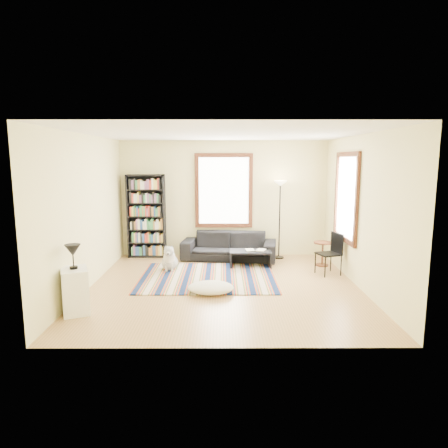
{
  "coord_description": "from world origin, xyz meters",
  "views": [
    {
      "loc": [
        -0.03,
        -7.21,
        2.35
      ],
      "look_at": [
        0.0,
        0.5,
        1.1
      ],
      "focal_mm": 32.0,
      "sensor_mm": 36.0,
      "label": 1
    }
  ],
  "objects_px": {
    "bookshelf": "(146,216)",
    "floor_lamp": "(280,220)",
    "coffee_table": "(250,258)",
    "floor_cushion": "(211,288)",
    "side_table": "(322,254)",
    "white_cabinet": "(75,291)",
    "dog": "(170,257)",
    "sofa": "(229,246)",
    "folding_chair": "(328,254)"
  },
  "relations": [
    {
      "from": "side_table",
      "to": "dog",
      "type": "relative_size",
      "value": 0.98
    },
    {
      "from": "side_table",
      "to": "floor_lamp",
      "type": "bearing_deg",
      "value": 141.36
    },
    {
      "from": "coffee_table",
      "to": "dog",
      "type": "height_order",
      "value": "dog"
    },
    {
      "from": "floor_cushion",
      "to": "white_cabinet",
      "type": "bearing_deg",
      "value": -156.34
    },
    {
      "from": "coffee_table",
      "to": "dog",
      "type": "xyz_separation_m",
      "value": [
        -1.75,
        -0.28,
        0.1
      ]
    },
    {
      "from": "white_cabinet",
      "to": "bookshelf",
      "type": "bearing_deg",
      "value": 59.96
    },
    {
      "from": "sofa",
      "to": "white_cabinet",
      "type": "xyz_separation_m",
      "value": [
        -2.42,
        -3.36,
        0.03
      ]
    },
    {
      "from": "floor_lamp",
      "to": "white_cabinet",
      "type": "xyz_separation_m",
      "value": [
        -3.63,
        -3.46,
        -0.58
      ]
    },
    {
      "from": "bookshelf",
      "to": "floor_lamp",
      "type": "relative_size",
      "value": 1.08
    },
    {
      "from": "floor_lamp",
      "to": "dog",
      "type": "relative_size",
      "value": 3.38
    },
    {
      "from": "bookshelf",
      "to": "side_table",
      "type": "distance_m",
      "value": 4.22
    },
    {
      "from": "side_table",
      "to": "coffee_table",
      "type": "bearing_deg",
      "value": -177.94
    },
    {
      "from": "floor_lamp",
      "to": "side_table",
      "type": "bearing_deg",
      "value": -38.64
    },
    {
      "from": "floor_cushion",
      "to": "side_table",
      "type": "bearing_deg",
      "value": 37.26
    },
    {
      "from": "dog",
      "to": "sofa",
      "type": "bearing_deg",
      "value": 33.72
    },
    {
      "from": "bookshelf",
      "to": "side_table",
      "type": "relative_size",
      "value": 3.7
    },
    {
      "from": "bookshelf",
      "to": "floor_cushion",
      "type": "height_order",
      "value": "bookshelf"
    },
    {
      "from": "sofa",
      "to": "side_table",
      "type": "distance_m",
      "value": 2.16
    },
    {
      "from": "dog",
      "to": "coffee_table",
      "type": "bearing_deg",
      "value": 6.77
    },
    {
      "from": "sofa",
      "to": "side_table",
      "type": "xyz_separation_m",
      "value": [
        2.08,
        -0.6,
        -0.05
      ]
    },
    {
      "from": "dog",
      "to": "floor_lamp",
      "type": "bearing_deg",
      "value": 20.34
    },
    {
      "from": "floor_cushion",
      "to": "folding_chair",
      "type": "bearing_deg",
      "value": 26.23
    },
    {
      "from": "sofa",
      "to": "dog",
      "type": "height_order",
      "value": "sofa"
    },
    {
      "from": "bookshelf",
      "to": "floor_lamp",
      "type": "height_order",
      "value": "bookshelf"
    },
    {
      "from": "floor_cushion",
      "to": "floor_lamp",
      "type": "relative_size",
      "value": 0.44
    },
    {
      "from": "floor_lamp",
      "to": "white_cabinet",
      "type": "height_order",
      "value": "floor_lamp"
    },
    {
      "from": "coffee_table",
      "to": "floor_lamp",
      "type": "bearing_deg",
      "value": 45.64
    },
    {
      "from": "bookshelf",
      "to": "coffee_table",
      "type": "height_order",
      "value": "bookshelf"
    },
    {
      "from": "side_table",
      "to": "white_cabinet",
      "type": "distance_m",
      "value": 5.28
    },
    {
      "from": "folding_chair",
      "to": "dog",
      "type": "distance_m",
      "value": 3.33
    },
    {
      "from": "floor_lamp",
      "to": "side_table",
      "type": "distance_m",
      "value": 1.3
    },
    {
      "from": "floor_cushion",
      "to": "dog",
      "type": "distance_m",
      "value": 1.79
    },
    {
      "from": "folding_chair",
      "to": "side_table",
      "type": "bearing_deg",
      "value": 66.28
    },
    {
      "from": "sofa",
      "to": "coffee_table",
      "type": "relative_size",
      "value": 2.45
    },
    {
      "from": "bookshelf",
      "to": "white_cabinet",
      "type": "bearing_deg",
      "value": -96.81
    },
    {
      "from": "bookshelf",
      "to": "folding_chair",
      "type": "distance_m",
      "value": 4.34
    },
    {
      "from": "side_table",
      "to": "dog",
      "type": "bearing_deg",
      "value": -174.33
    },
    {
      "from": "sofa",
      "to": "bookshelf",
      "type": "relative_size",
      "value": 1.1
    },
    {
      "from": "folding_chair",
      "to": "floor_cushion",
      "type": "bearing_deg",
      "value": -173.27
    },
    {
      "from": "coffee_table",
      "to": "floor_cushion",
      "type": "bearing_deg",
      "value": -114.64
    },
    {
      "from": "coffee_table",
      "to": "dog",
      "type": "bearing_deg",
      "value": -171.04
    },
    {
      "from": "coffee_table",
      "to": "side_table",
      "type": "xyz_separation_m",
      "value": [
        1.61,
        0.06,
        0.09
      ]
    },
    {
      "from": "sofa",
      "to": "floor_lamp",
      "type": "height_order",
      "value": "floor_lamp"
    },
    {
      "from": "side_table",
      "to": "white_cabinet",
      "type": "height_order",
      "value": "white_cabinet"
    },
    {
      "from": "floor_lamp",
      "to": "side_table",
      "type": "xyz_separation_m",
      "value": [
        0.87,
        -0.7,
        -0.66
      ]
    },
    {
      "from": "white_cabinet",
      "to": "dog",
      "type": "bearing_deg",
      "value": 41.65
    },
    {
      "from": "coffee_table",
      "to": "side_table",
      "type": "relative_size",
      "value": 1.67
    },
    {
      "from": "bookshelf",
      "to": "coffee_table",
      "type": "distance_m",
      "value": 2.75
    },
    {
      "from": "sofa",
      "to": "side_table",
      "type": "relative_size",
      "value": 4.08
    },
    {
      "from": "floor_cushion",
      "to": "coffee_table",
      "type": "bearing_deg",
      "value": 65.36
    }
  ]
}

